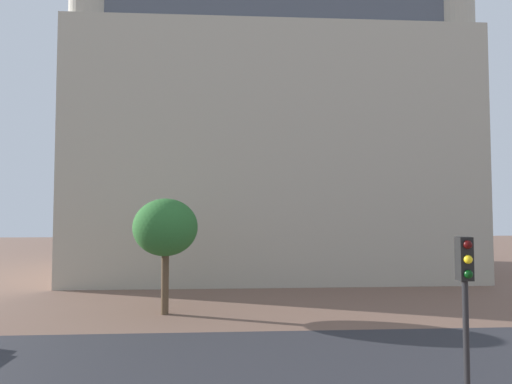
{
  "coord_description": "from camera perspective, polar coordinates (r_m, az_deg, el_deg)",
  "views": [
    {
      "loc": [
        -0.47,
        -3.43,
        4.7
      ],
      "look_at": [
        0.27,
        9.96,
        5.32
      ],
      "focal_mm": 28.27,
      "sensor_mm": 36.0,
      "label": 1
    }
  ],
  "objects": [
    {
      "name": "landmark_building",
      "position": [
        32.31,
        2.04,
        7.59
      ],
      "size": [
        27.24,
        14.75,
        37.02
      ],
      "color": "#B2A893",
      "rests_on": "ground_plane"
    },
    {
      "name": "traffic_light_pole",
      "position": [
        9.62,
        27.53,
        -13.0
      ],
      "size": [
        0.28,
        0.34,
        4.15
      ],
      "color": "black",
      "rests_on": "ground_plane"
    },
    {
      "name": "tree_curb_far",
      "position": [
        18.99,
        -12.68,
        -4.98
      ],
      "size": [
        2.93,
        2.93,
        5.26
      ],
      "color": "brown",
      "rests_on": "ground_plane"
    },
    {
      "name": "ground_plane",
      "position": [
        14.24,
        -1.19,
        -21.93
      ],
      "size": [
        120.0,
        120.0,
        0.0
      ],
      "primitive_type": "plane",
      "color": "brown"
    },
    {
      "name": "street_asphalt_strip",
      "position": [
        13.45,
        -1.05,
        -23.1
      ],
      "size": [
        120.0,
        6.54,
        0.0
      ],
      "primitive_type": "cube",
      "color": "#2D2D33",
      "rests_on": "ground_plane"
    }
  ]
}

